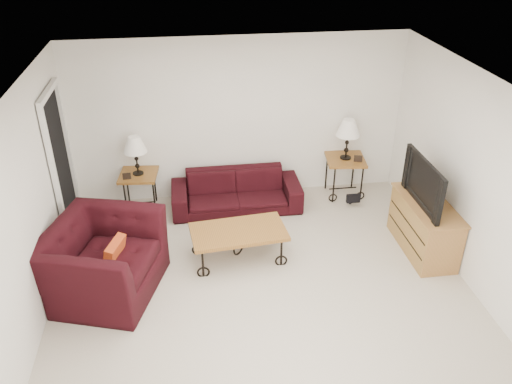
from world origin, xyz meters
TOP-DOWN VIEW (x-y plane):
  - ground at (0.00, 0.00)m, footprint 5.00×5.00m
  - wall_back at (0.00, 2.50)m, footprint 5.00×0.02m
  - wall_left at (-2.50, 0.00)m, footprint 0.02×5.00m
  - wall_right at (2.50, 0.00)m, footprint 0.02×5.00m
  - ceiling at (0.00, 0.00)m, footprint 5.00×5.00m
  - doorway at (-2.47, 1.65)m, footprint 0.08×0.94m
  - sofa at (-0.12, 2.02)m, footprint 1.94×0.76m
  - side_table_left at (-1.55, 2.20)m, footprint 0.60×0.60m
  - side_table_right at (1.61, 2.20)m, footprint 0.65×0.65m
  - lamp_left at (-1.55, 2.20)m, footprint 0.37×0.37m
  - lamp_right at (1.61, 2.20)m, footprint 0.40×0.40m
  - photo_frame_left at (-1.70, 2.05)m, footprint 0.12×0.02m
  - photo_frame_right at (1.76, 2.05)m, footprint 0.13×0.06m
  - coffee_table at (-0.23, 0.71)m, footprint 1.26×0.76m
  - armchair at (-1.88, 0.32)m, footprint 1.54×1.65m
  - throw_pillow at (-1.73, 0.27)m, footprint 0.22×0.41m
  - tv_stand at (2.23, 0.59)m, footprint 0.50×1.19m
  - television at (2.21, 0.59)m, footprint 0.14×1.07m
  - backpack at (1.64, 1.87)m, footprint 0.32×0.25m

SIDE VIEW (x-z plane):
  - ground at x=0.00m, z-range 0.00..0.00m
  - backpack at x=1.64m, z-range 0.00..0.41m
  - coffee_table at x=-0.23m, z-range 0.00..0.45m
  - sofa at x=-0.12m, z-range 0.00..0.57m
  - side_table_left at x=-1.55m, z-range 0.00..0.60m
  - side_table_right at x=1.61m, z-range 0.00..0.64m
  - tv_stand at x=2.23m, z-range 0.00..0.72m
  - armchair at x=-1.88m, z-range 0.00..0.88m
  - throw_pillow at x=-1.73m, z-range 0.32..0.72m
  - photo_frame_left at x=-1.70m, z-range 0.60..0.69m
  - photo_frame_right at x=1.76m, z-range 0.64..0.74m
  - lamp_left at x=-1.55m, z-range 0.60..1.19m
  - lamp_right at x=1.61m, z-range 0.64..1.28m
  - doorway at x=-2.47m, z-range 0.00..2.04m
  - television at x=2.21m, z-range 0.72..1.33m
  - wall_back at x=0.00m, z-range 0.00..2.50m
  - wall_left at x=-2.50m, z-range 0.00..2.50m
  - wall_right at x=2.50m, z-range 0.00..2.50m
  - ceiling at x=0.00m, z-range 2.50..2.50m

